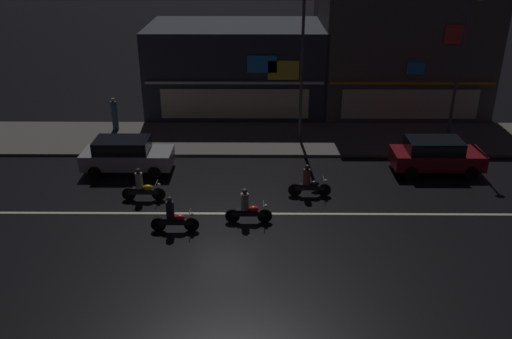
# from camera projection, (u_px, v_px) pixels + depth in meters

# --- Properties ---
(ground_plane) EXTENTS (140.00, 140.00, 0.00)m
(ground_plane) POSITION_uv_depth(u_px,v_px,m) (224.00, 214.00, 22.55)
(ground_plane) COLOR black
(lane_divider_stripe) EXTENTS (32.96, 0.16, 0.01)m
(lane_divider_stripe) POSITION_uv_depth(u_px,v_px,m) (224.00, 214.00, 22.54)
(lane_divider_stripe) COLOR beige
(lane_divider_stripe) RESTS_ON ground
(sidewalk_far) EXTENTS (34.69, 5.06, 0.14)m
(sidewalk_far) POSITION_uv_depth(u_px,v_px,m) (233.00, 138.00, 30.31)
(sidewalk_far) COLOR #5B5954
(sidewalk_far) RESTS_ON ground
(storefront_left_block) EXTENTS (11.00, 6.91, 5.37)m
(storefront_left_block) POSITION_uv_depth(u_px,v_px,m) (237.00, 67.00, 34.61)
(storefront_left_block) COLOR #2D333D
(storefront_left_block) RESTS_ON ground
(storefront_center_block) EXTENTS (10.13, 9.20, 8.64)m
(storefront_center_block) POSITION_uv_depth(u_px,v_px,m) (398.00, 38.00, 34.91)
(storefront_center_block) COLOR #56514C
(storefront_center_block) RESTS_ON ground
(streetlamp_mid) EXTENTS (0.44, 1.64, 7.92)m
(streetlamp_mid) POSITION_uv_depth(u_px,v_px,m) (302.00, 56.00, 28.10)
(streetlamp_mid) COLOR #47494C
(streetlamp_mid) RESTS_ON sidewalk_far
(streetlamp_east) EXTENTS (0.44, 1.64, 7.88)m
(streetlamp_east) POSITION_uv_depth(u_px,v_px,m) (461.00, 58.00, 27.77)
(streetlamp_east) COLOR #47494C
(streetlamp_east) RESTS_ON sidewalk_far
(pedestrian_on_sidewalk) EXTENTS (0.35, 0.35, 1.89)m
(pedestrian_on_sidewalk) POSITION_uv_depth(u_px,v_px,m) (115.00, 115.00, 31.10)
(pedestrian_on_sidewalk) COLOR #334766
(pedestrian_on_sidewalk) RESTS_ON sidewalk_far
(parked_car_near_kerb) EXTENTS (4.30, 1.98, 1.67)m
(parked_car_near_kerb) POSITION_uv_depth(u_px,v_px,m) (436.00, 155.00, 26.06)
(parked_car_near_kerb) COLOR maroon
(parked_car_near_kerb) RESTS_ON ground
(parked_car_trailing) EXTENTS (4.30, 1.98, 1.67)m
(parked_car_trailing) POSITION_uv_depth(u_px,v_px,m) (126.00, 155.00, 26.10)
(parked_car_trailing) COLOR #9EA0A5
(parked_car_trailing) RESTS_ON ground
(motorcycle_lead) EXTENTS (1.90, 0.60, 1.52)m
(motorcycle_lead) POSITION_uv_depth(u_px,v_px,m) (142.00, 187.00, 23.40)
(motorcycle_lead) COLOR black
(motorcycle_lead) RESTS_ON ground
(motorcycle_following) EXTENTS (1.90, 0.60, 1.52)m
(motorcycle_following) POSITION_uv_depth(u_px,v_px,m) (247.00, 209.00, 21.63)
(motorcycle_following) COLOR black
(motorcycle_following) RESTS_ON ground
(motorcycle_opposite_lane) EXTENTS (1.90, 0.60, 1.52)m
(motorcycle_opposite_lane) POSITION_uv_depth(u_px,v_px,m) (173.00, 217.00, 21.01)
(motorcycle_opposite_lane) COLOR black
(motorcycle_opposite_lane) RESTS_ON ground
(motorcycle_trailing_far) EXTENTS (1.90, 0.60, 1.52)m
(motorcycle_trailing_far) POSITION_uv_depth(u_px,v_px,m) (309.00, 183.00, 23.76)
(motorcycle_trailing_far) COLOR black
(motorcycle_trailing_far) RESTS_ON ground
(traffic_cone) EXTENTS (0.36, 0.36, 0.55)m
(traffic_cone) POSITION_uv_depth(u_px,v_px,m) (394.00, 161.00, 26.85)
(traffic_cone) COLOR orange
(traffic_cone) RESTS_ON ground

